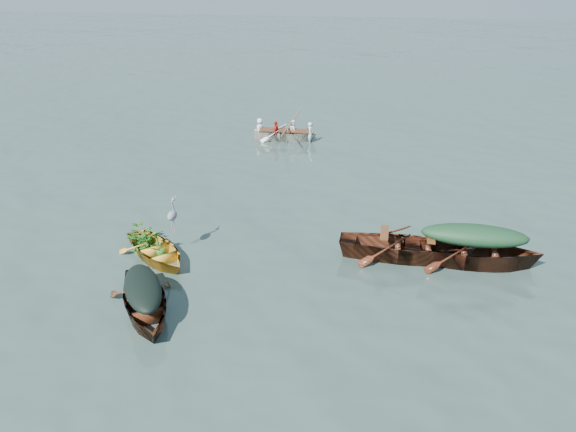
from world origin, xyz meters
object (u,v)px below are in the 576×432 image
Objects in this scene: dark_covered_boat at (146,312)px; green_tarp_boat at (470,264)px; heron at (173,221)px; rowed_boat at (285,140)px; yellow_dinghy at (157,258)px; open_wooden_boat at (405,259)px.

dark_covered_boat is 0.79× the size of green_tarp_boat.
heron is (-0.39, 2.77, 0.88)m from dark_covered_boat.
heron reaches higher than rowed_boat.
yellow_dinghy is 0.67× the size of open_wooden_boat.
dark_covered_boat reaches higher than yellow_dinghy.
dark_covered_boat is at bearing 122.54° from open_wooden_boat.
rowed_boat is at bearing 27.38° from open_wooden_boat.
open_wooden_boat is 1.22× the size of rowed_boat.
rowed_boat reaches higher than yellow_dinghy.
green_tarp_boat is (7.80, 1.15, 0.00)m from yellow_dinghy.
open_wooden_boat is (6.20, 1.15, 0.00)m from yellow_dinghy.
green_tarp_boat is 11.70m from rowed_boat.
dark_covered_boat is at bearing -130.33° from heron.
open_wooden_boat is 5.98m from heron.
heron is at bearing 95.55° from green_tarp_boat.
heron is at bearing 5.19° from yellow_dinghy.
yellow_dinghy is 1.04m from heron.
open_wooden_boat is at bearing 90.00° from green_tarp_boat.
yellow_dinghy is 6.31m from open_wooden_boat.
open_wooden_boat is at bearing -153.91° from rowed_boat.
open_wooden_boat is (5.49, 3.48, 0.00)m from dark_covered_boat.
yellow_dinghy is 3.38× the size of heron.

